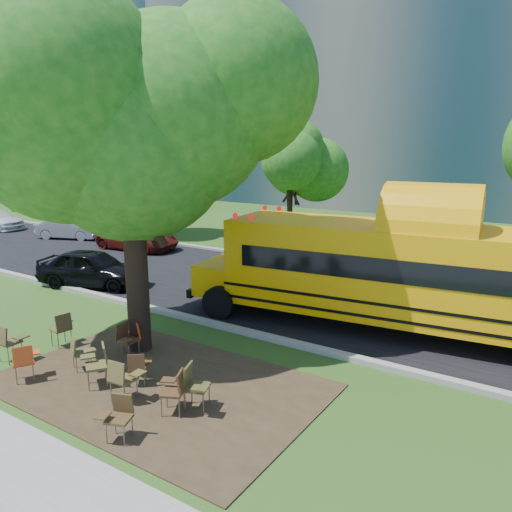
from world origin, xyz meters
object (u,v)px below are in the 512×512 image
Objects in this scene: main_tree at (127,98)px; chair_3 at (99,361)px; chair_8 at (62,326)px; chair_2 at (24,359)px; chair_9 at (133,335)px; chair_11 at (138,365)px; pedestrian_b at (74,211)px; chair_6 at (175,387)px; black_car at (92,268)px; chair_7 at (194,383)px; chair_1 at (79,350)px; bg_car_silver at (69,228)px; chair_10 at (125,337)px; bg_car_red at (138,238)px; pedestrian_a at (129,216)px; school_bus at (423,275)px; chair_4 at (122,377)px; chair_5 at (119,413)px; chair_0 at (8,339)px.

main_tree is 10.25× the size of chair_3.
chair_2 is at bearing -140.13° from chair_8.
chair_11 is (1.35, -1.13, -0.03)m from chair_9.
main_tree is at bearing 27.54° from pedestrian_b.
black_car is at bearing 33.62° from chair_6.
chair_11 is at bearing -114.22° from chair_7.
chair_3 is at bearing 65.31° from chair_6.
bg_car_silver reaches higher than chair_1.
chair_10 is 0.25× the size of bg_car_silver.
pedestrian_b is at bearing 67.90° from bg_car_red.
bg_car_red is (-12.09, 10.15, 0.00)m from chair_7.
bg_car_red is at bearing 46.20° from chair_8.
bg_car_silver is 4.22m from pedestrian_a.
chair_11 is at bearing -45.24° from main_tree.
chair_2 is 0.93× the size of chair_7.
school_bus is 14.08× the size of chair_10.
chair_8 is (-4.67, 0.88, 0.01)m from chair_6.
chair_10 is at bearing -140.66° from black_car.
chair_11 is (3.23, -0.48, -0.08)m from chair_8.
pedestrian_b reaches higher than chair_9.
chair_4 is at bearing -126.96° from school_bus.
chair_11 is (1.33, -0.87, -0.06)m from chair_10.
chair_8 is 20.19m from pedestrian_b.
chair_5 is 16.45m from bg_car_red.
chair_8 is 0.49× the size of pedestrian_b.
school_bus is at bearing 39.86° from chair_0.
main_tree is 10.71× the size of chair_8.
bg_car_silver is (-14.28, 9.09, 0.04)m from chair_10.
chair_10 is at bearing -144.17° from bg_car_silver.
black_car reaches higher than chair_9.
chair_5 is 2.00m from chair_11.
chair_9 is 1.05× the size of chair_11.
chair_6 is 9.89m from black_car.
pedestrian_a is (-14.15, 13.04, 0.25)m from chair_9.
chair_0 is at bearing 177.52° from chair_4.
chair_1 is 1.06× the size of chair_11.
black_car is at bearing -132.72° from pedestrian_a.
pedestrian_a reaches higher than chair_4.
chair_4 is 0.22× the size of bg_car_red.
chair_8 reaches higher than chair_5.
chair_5 is 10.35m from black_car.
chair_9 reaches higher than chair_11.
chair_9 is at bearing 39.85° from chair_0.
pedestrian_a is (-15.50, 14.18, 0.28)m from chair_11.
bg_car_silver is at bearing 87.27° from bg_car_red.
chair_0 is (-7.79, -7.07, -1.16)m from school_bus.
chair_3 is 1.02× the size of chair_4.
chair_8 is 15.59m from bg_car_silver.
black_car is at bearing -128.14° from chair_10.
bg_car_red is at bearing 42.08° from pedestrian_b.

